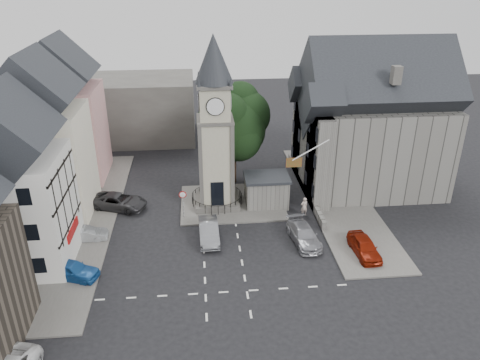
{
  "coord_description": "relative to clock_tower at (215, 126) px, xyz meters",
  "views": [
    {
      "loc": [
        -1.56,
        -32.59,
        21.92
      ],
      "look_at": [
        1.99,
        5.0,
        3.95
      ],
      "focal_mm": 35.0,
      "sensor_mm": 36.0,
      "label": 1
    }
  ],
  "objects": [
    {
      "name": "ground",
      "position": [
        0.0,
        -7.99,
        -8.12
      ],
      "size": [
        120.0,
        120.0,
        0.0
      ],
      "primitive_type": "plane",
      "color": "black",
      "rests_on": "ground"
    },
    {
      "name": "terrace_tudor",
      "position": [
        -15.5,
        -7.99,
        -1.93
      ],
      "size": [
        8.1,
        7.6,
        12.0
      ],
      "color": "silver",
      "rests_on": "ground"
    },
    {
      "name": "east_building",
      "position": [
        15.59,
        3.01,
        -1.86
      ],
      "size": [
        14.4,
        11.4,
        12.6
      ],
      "color": "#66635E",
      "rests_on": "ground"
    },
    {
      "name": "terrace_cream",
      "position": [
        -15.5,
        0.01,
        -1.54
      ],
      "size": [
        8.1,
        7.6,
        12.8
      ],
      "color": "#F4E9CC",
      "rests_on": "ground"
    },
    {
      "name": "car_east_red",
      "position": [
        11.5,
        -9.76,
        -7.38
      ],
      "size": [
        1.99,
        4.42,
        1.47
      ],
      "primitive_type": "imported",
      "rotation": [
        0.0,
        0.0,
        0.06
      ],
      "color": "maroon",
      "rests_on": "ground"
    },
    {
      "name": "car_island_silver",
      "position": [
        -1.0,
        -6.25,
        -7.35
      ],
      "size": [
        1.76,
        4.69,
        1.53
      ],
      "primitive_type": "imported",
      "rotation": [
        0.0,
        0.0,
        0.03
      ],
      "color": "gray",
      "rests_on": "ground"
    },
    {
      "name": "flagpole",
      "position": [
        8.0,
        -3.99,
        -1.12
      ],
      "size": [
        3.68,
        0.1,
        2.74
      ],
      "color": "white",
      "rests_on": "ground"
    },
    {
      "name": "warning_sign_post",
      "position": [
        -3.2,
        -2.56,
        -6.09
      ],
      "size": [
        0.7,
        0.19,
        2.85
      ],
      "color": "black",
      "rests_on": "ground"
    },
    {
      "name": "car_west_grey",
      "position": [
        -9.44,
        0.01,
        -7.37
      ],
      "size": [
        5.91,
        4.07,
        1.5
      ],
      "primitive_type": "imported",
      "rotation": [
        0.0,
        0.0,
        1.25
      ],
      "color": "#2F2F32",
      "rests_on": "ground"
    },
    {
      "name": "pavement_east",
      "position": [
        12.0,
        0.01,
        -8.05
      ],
      "size": [
        6.0,
        26.0,
        0.14
      ],
      "primitive_type": "cube",
      "color": "#595651",
      "rests_on": "ground"
    },
    {
      "name": "stone_shelter",
      "position": [
        4.8,
        -0.49,
        -6.57
      ],
      "size": [
        4.3,
        3.3,
        3.08
      ],
      "color": "#66635E",
      "rests_on": "ground"
    },
    {
      "name": "road_markings",
      "position": [
        0.0,
        -13.49,
        -8.12
      ],
      "size": [
        20.0,
        8.0,
        0.01
      ],
      "primitive_type": "cube",
      "color": "silver",
      "rests_on": "ground"
    },
    {
      "name": "central_island",
      "position": [
        1.5,
        0.01,
        -8.04
      ],
      "size": [
        10.0,
        8.0,
        0.16
      ],
      "primitive_type": "cube",
      "color": "#595651",
      "rests_on": "ground"
    },
    {
      "name": "car_island_east",
      "position": [
        7.0,
        -7.49,
        -7.41
      ],
      "size": [
        2.61,
        5.13,
        1.43
      ],
      "primitive_type": "imported",
      "rotation": [
        0.0,
        0.0,
        0.13
      ],
      "color": "#94959B",
      "rests_on": "ground"
    },
    {
      "name": "east_boundary_wall",
      "position": [
        9.2,
        2.01,
        -7.67
      ],
      "size": [
        0.4,
        16.0,
        0.9
      ],
      "primitive_type": "cube",
      "color": "#66635E",
      "rests_on": "ground"
    },
    {
      "name": "car_west_silver",
      "position": [
        -11.5,
        -5.49,
        -7.51
      ],
      "size": [
        3.79,
        1.51,
        1.23
      ],
      "primitive_type": "imported",
      "rotation": [
        0.0,
        0.0,
        1.63
      ],
      "color": "#9CA0A4",
      "rests_on": "ground"
    },
    {
      "name": "town_tree",
      "position": [
        2.0,
        5.01,
        -1.15
      ],
      "size": [
        7.2,
        7.2,
        10.8
      ],
      "color": "black",
      "rests_on": "ground"
    },
    {
      "name": "pavement_west",
      "position": [
        -12.5,
        -1.99,
        -8.05
      ],
      "size": [
        6.0,
        30.0,
        0.14
      ],
      "primitive_type": "cube",
      "color": "#595651",
      "rests_on": "ground"
    },
    {
      "name": "pedestrian",
      "position": [
        8.0,
        -3.03,
        -7.18
      ],
      "size": [
        0.78,
        0.61,
        1.88
      ],
      "primitive_type": "imported",
      "rotation": [
        0.0,
        0.0,
        3.4
      ],
      "color": "beige",
      "rests_on": "ground"
    },
    {
      "name": "clock_tower",
      "position": [
        0.0,
        0.0,
        0.0
      ],
      "size": [
        4.86,
        4.86,
        16.25
      ],
      "color": "#4C4944",
      "rests_on": "ground"
    },
    {
      "name": "terrace_pink",
      "position": [
        -15.5,
        8.01,
        -1.54
      ],
      "size": [
        8.1,
        7.6,
        12.8
      ],
      "color": "pink",
      "rests_on": "ground"
    },
    {
      "name": "car_west_blue",
      "position": [
        -11.5,
        -10.71,
        -7.39
      ],
      "size": [
        4.58,
        2.98,
        1.45
      ],
      "primitive_type": "imported",
      "rotation": [
        0.0,
        0.0,
        1.25
      ],
      "color": "#1D569F",
      "rests_on": "ground"
    },
    {
      "name": "backdrop_west",
      "position": [
        -12.0,
        20.01,
        -4.12
      ],
      "size": [
        20.0,
        10.0,
        8.0
      ],
      "primitive_type": "cube",
      "color": "#4C4944",
      "rests_on": "ground"
    }
  ]
}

